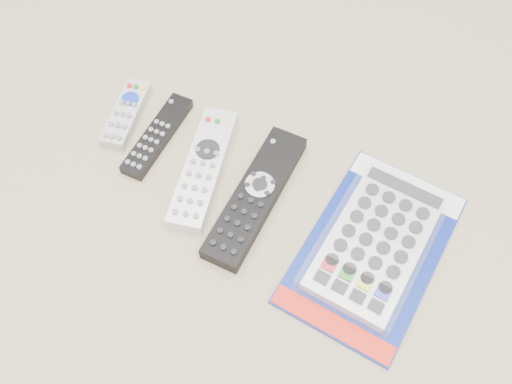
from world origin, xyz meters
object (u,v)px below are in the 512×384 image
at_px(jumbo_remote_packaged, 376,242).
at_px(remote_small_grey, 126,114).
at_px(remote_large_black, 256,196).
at_px(remote_silver_dvd, 203,168).
at_px(remote_slim_black, 157,136).

bearing_deg(jumbo_remote_packaged, remote_small_grey, 178.75).
xyz_separation_m(remote_large_black, jumbo_remote_packaged, (0.19, -0.00, 0.00)).
xyz_separation_m(remote_small_grey, remote_silver_dvd, (0.17, -0.04, 0.00)).
relative_size(remote_large_black, jumbo_remote_packaged, 0.80).
xyz_separation_m(remote_slim_black, remote_silver_dvd, (0.10, -0.03, 0.00)).
xyz_separation_m(remote_slim_black, jumbo_remote_packaged, (0.38, -0.04, 0.01)).
height_order(remote_small_grey, remote_large_black, remote_large_black).
bearing_deg(jumbo_remote_packaged, remote_silver_dvd, -176.78).
distance_m(remote_silver_dvd, remote_large_black, 0.10).
relative_size(remote_silver_dvd, remote_large_black, 0.92).
height_order(remote_slim_black, remote_silver_dvd, remote_silver_dvd).
relative_size(remote_small_grey, jumbo_remote_packaged, 0.45).
xyz_separation_m(remote_small_grey, remote_slim_black, (0.07, -0.02, -0.00)).
distance_m(remote_small_grey, remote_large_black, 0.27).
xyz_separation_m(remote_silver_dvd, remote_large_black, (0.10, -0.01, 0.00)).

